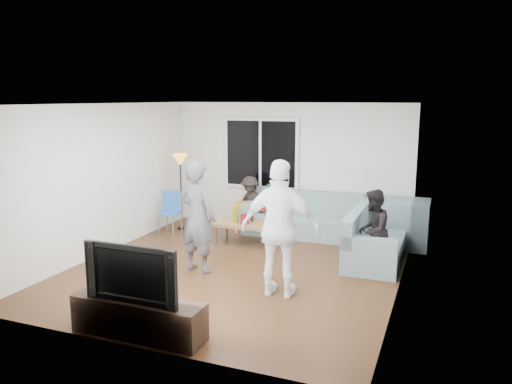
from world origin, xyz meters
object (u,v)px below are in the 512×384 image
at_px(sofa_back_section, 303,214).
at_px(player_right, 281,229).
at_px(television, 136,271).
at_px(floor_lamp, 181,192).
at_px(coffee_table, 245,233).
at_px(side_chair, 170,213).
at_px(tv_console, 139,317).
at_px(spectator_right, 373,230).
at_px(sofa_right_section, 377,235).
at_px(player_left, 197,217).
at_px(spectator_back, 250,203).

bearing_deg(sofa_back_section, player_right, -79.62).
relative_size(player_right, television, 1.62).
bearing_deg(floor_lamp, coffee_table, -16.91).
distance_m(coffee_table, player_right, 2.66).
distance_m(sofa_back_section, coffee_table, 1.27).
height_order(side_chair, tv_console, side_chair).
height_order(player_right, spectator_right, player_right).
relative_size(side_chair, player_right, 0.45).
bearing_deg(spectator_right, side_chair, -91.85).
bearing_deg(player_right, television, 54.04).
relative_size(sofa_right_section, spectator_right, 1.54).
xyz_separation_m(side_chair, spectator_right, (4.07, -0.67, 0.22)).
bearing_deg(player_left, tv_console, 111.23).
relative_size(sofa_right_section, player_left, 1.14).
relative_size(sofa_back_section, player_left, 1.31).
xyz_separation_m(sofa_back_section, floor_lamp, (-2.49, -0.42, 0.36)).
height_order(sofa_right_section, television, television).
xyz_separation_m(player_left, player_right, (1.52, -0.46, 0.07)).
height_order(coffee_table, television, television).
bearing_deg(spectator_back, side_chair, -128.10).
height_order(player_right, television, player_right).
height_order(player_right, tv_console, player_right).
height_order(side_chair, television, television).
distance_m(player_left, spectator_right, 2.75).
xyz_separation_m(sofa_right_section, tv_console, (-2.16, -3.78, -0.20)).
bearing_deg(sofa_right_section, floor_lamp, 82.00).
bearing_deg(player_right, spectator_back, -63.89).
distance_m(sofa_back_section, floor_lamp, 2.55).
xyz_separation_m(side_chair, player_right, (3.05, -2.16, 0.52)).
height_order(side_chair, player_right, player_right).
bearing_deg(spectator_right, spectator_back, -112.85).
relative_size(sofa_right_section, tv_console, 1.25).
bearing_deg(sofa_back_section, side_chair, -160.38).
xyz_separation_m(coffee_table, side_chair, (-1.64, 0.03, 0.23)).
bearing_deg(sofa_back_section, sofa_right_section, -32.01).
bearing_deg(coffee_table, television, -85.96).
bearing_deg(tv_console, coffee_table, 94.04).
xyz_separation_m(sofa_right_section, television, (-2.16, -3.78, 0.35)).
relative_size(floor_lamp, spectator_right, 1.20).
bearing_deg(sofa_right_section, side_chair, 88.57).
xyz_separation_m(player_left, television, (0.39, -2.18, -0.10)).
height_order(spectator_right, spectator_back, spectator_right).
distance_m(sofa_back_section, sofa_right_section, 1.87).
height_order(coffee_table, player_right, player_right).
bearing_deg(tv_console, player_right, 56.63).
xyz_separation_m(coffee_table, floor_lamp, (-1.64, 0.50, 0.58)).
height_order(side_chair, spectator_right, spectator_right).
bearing_deg(player_left, sofa_back_section, -99.20).
bearing_deg(player_right, coffee_table, -59.25).
distance_m(side_chair, spectator_right, 4.13).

